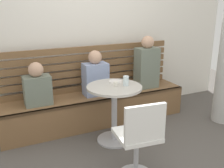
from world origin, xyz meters
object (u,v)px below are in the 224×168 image
object	(u,v)px
cup_espresso_small	(116,84)
cafe_table	(114,103)
person_child_middle	(95,76)
person_child_left	(37,86)
booth_bench	(96,108)
person_adult	(147,65)
plate_small	(115,81)
cup_glass_tall	(126,81)
white_chair	(139,138)

from	to	relation	value
cup_espresso_small	cafe_table	bearing A→B (deg)	158.97
person_child_middle	cup_espresso_small	distance (m)	0.61
cafe_table	person_child_left	size ratio (longest dim) A/B	1.32
person_child_left	booth_bench	bearing A→B (deg)	2.13
cafe_table	person_adult	world-z (taller)	person_adult
person_child_middle	plate_small	xyz separation A→B (m)	(0.10, -0.44, 0.02)
person_child_left	plate_small	distance (m)	1.00
booth_bench	cup_glass_tall	size ratio (longest dim) A/B	22.50
person_child_middle	cup_glass_tall	size ratio (longest dim) A/B	5.34
plate_small	person_child_left	bearing A→B (deg)	155.83
white_chair	person_adult	bearing A→B (deg)	55.38
booth_bench	plate_small	bearing A→B (deg)	-78.50
person_child_left	cup_espresso_small	bearing A→B (deg)	-34.59
person_adult	cup_espresso_small	world-z (taller)	person_adult
booth_bench	person_child_middle	xyz separation A→B (m)	(-0.01, -0.00, 0.50)
booth_bench	cup_espresso_small	size ratio (longest dim) A/B	48.21
white_chair	person_child_middle	bearing A→B (deg)	85.13
white_chair	person_child_middle	world-z (taller)	person_child_middle
person_child_middle	cup_glass_tall	xyz separation A→B (m)	(0.14, -0.64, 0.08)
white_chair	cup_espresso_small	xyz separation A→B (m)	(0.14, 0.81, 0.30)
person_child_left	person_child_middle	xyz separation A→B (m)	(0.82, 0.03, 0.04)
white_chair	cup_glass_tall	size ratio (longest dim) A/B	7.08
cafe_table	cup_glass_tall	bearing A→B (deg)	-15.11
cup_espresso_small	plate_small	size ratio (longest dim) A/B	0.33
plate_small	person_child_middle	bearing A→B (deg)	102.24
person_child_left	person_child_middle	size ratio (longest dim) A/B	0.88
cafe_table	cup_espresso_small	distance (m)	0.25
booth_bench	cup_espresso_small	world-z (taller)	cup_espresso_small
cafe_table	cup_espresso_small	size ratio (longest dim) A/B	13.21
person_adult	plate_small	xyz separation A→B (m)	(-0.75, -0.42, -0.05)
cup_glass_tall	plate_small	bearing A→B (deg)	103.86
cup_espresso_small	cup_glass_tall	xyz separation A→B (m)	(0.12, -0.03, 0.03)
cup_glass_tall	person_child_left	bearing A→B (deg)	147.67
cafe_table	person_child_left	xyz separation A→B (m)	(-0.82, 0.57, 0.17)
person_child_left	cup_glass_tall	world-z (taller)	person_child_left
booth_bench	person_child_left	xyz separation A→B (m)	(-0.82, -0.03, 0.46)
person_adult	person_child_left	bearing A→B (deg)	-179.51
cup_glass_tall	cup_espresso_small	bearing A→B (deg)	165.81
person_adult	plate_small	size ratio (longest dim) A/B	4.70
booth_bench	cup_glass_tall	xyz separation A→B (m)	(0.14, -0.64, 0.58)
person_adult	cup_espresso_small	xyz separation A→B (m)	(-0.82, -0.59, -0.03)
plate_small	person_adult	bearing A→B (deg)	29.47
cafe_table	cup_espresso_small	world-z (taller)	cup_espresso_small
white_chair	booth_bench	bearing A→B (deg)	84.89
person_child_middle	white_chair	bearing A→B (deg)	-94.87
person_child_left	person_child_middle	world-z (taller)	person_child_middle
cafe_table	cup_espresso_small	bearing A→B (deg)	-21.03
cup_espresso_small	white_chair	bearing A→B (deg)	-99.88
booth_bench	person_adult	bearing A→B (deg)	-1.11
person_child_middle	cup_glass_tall	distance (m)	0.66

